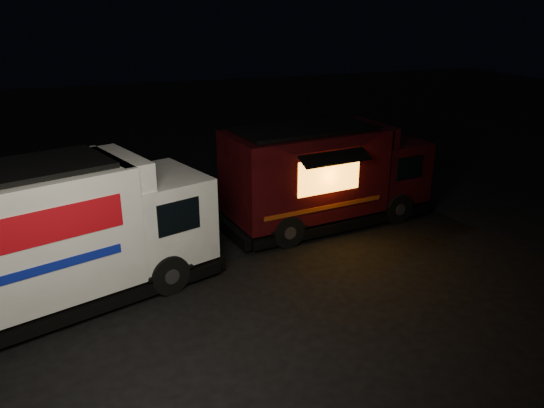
{
  "coord_description": "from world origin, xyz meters",
  "views": [
    {
      "loc": [
        -3.14,
        -11.18,
        6.75
      ],
      "look_at": [
        1.69,
        2.0,
        1.49
      ],
      "focal_mm": 35.0,
      "sensor_mm": 36.0,
      "label": 1
    }
  ],
  "objects": [
    {
      "name": "ground",
      "position": [
        0.0,
        0.0,
        0.0
      ],
      "size": [
        80.0,
        80.0,
        0.0
      ],
      "primitive_type": "plane",
      "color": "black",
      "rests_on": "ground"
    },
    {
      "name": "white_truck",
      "position": [
        -3.99,
        1.1,
        1.76
      ],
      "size": [
        8.2,
        4.96,
        3.52
      ],
      "primitive_type": null,
      "rotation": [
        0.0,
        0.0,
        0.32
      ],
      "color": "white",
      "rests_on": "ground"
    },
    {
      "name": "red_truck",
      "position": [
        4.21,
        3.59,
        1.64
      ],
      "size": [
        7.33,
        3.47,
        3.29
      ],
      "primitive_type": null,
      "rotation": [
        0.0,
        0.0,
        0.13
      ],
      "color": "#390A0B",
      "rests_on": "ground"
    }
  ]
}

